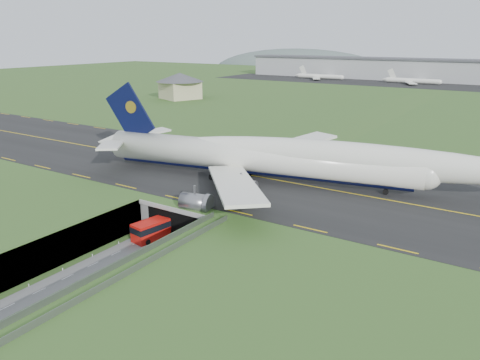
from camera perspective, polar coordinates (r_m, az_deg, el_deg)
The scene contains 10 objects.
ground at distance 84.28m, azimuth -11.73°, elevation -8.66°, with size 900.00×900.00×0.00m, color #365F26.
airfield_deck at distance 83.05m, azimuth -11.86°, elevation -6.79°, with size 800.00×800.00×6.00m, color gray.
trench_road at distance 79.70m, azimuth -15.54°, elevation -10.44°, with size 12.00×75.00×0.20m, color slate.
taxiway at distance 106.35m, azimuth 0.48°, elevation 0.69°, with size 800.00×44.00×0.18m, color black.
tunnel_portal at distance 94.53m, azimuth -4.81°, elevation -3.26°, with size 17.00×22.30×6.00m.
guideway at distance 63.24m, azimuth -17.00°, elevation -12.84°, with size 3.00×53.00×7.05m.
jumbo_jet at distance 98.82m, azimuth 5.59°, elevation 2.63°, with size 97.46×61.43×20.70m.
shuttle_tram at distance 88.75m, azimuth -10.36°, elevation -5.85°, with size 4.64×9.15×3.53m.
service_building at distance 241.32m, azimuth -7.34°, elevation 11.59°, with size 30.79×30.79×12.97m.
cargo_terminal at distance 357.62m, azimuth 24.46°, elevation 12.02°, with size 320.00×67.00×15.60m.
Camera 1 is at (54.41, -53.34, 36.03)m, focal length 35.00 mm.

